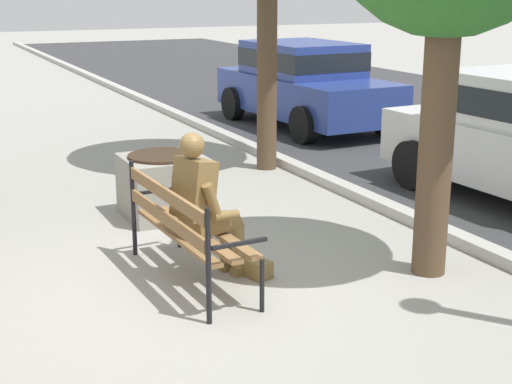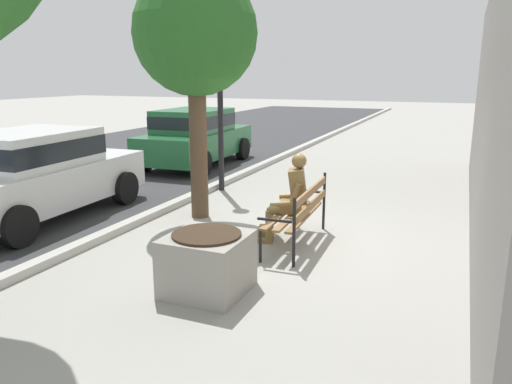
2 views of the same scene
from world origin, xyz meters
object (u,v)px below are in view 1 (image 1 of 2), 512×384
at_px(park_bench, 183,224).
at_px(concrete_planter, 164,185).
at_px(bronze_statue_seated, 209,210).
at_px(parked_car_blue, 304,82).

bearing_deg(park_bench, concrete_planter, 165.95).
relative_size(park_bench, bronze_statue_seated, 1.33).
bearing_deg(bronze_statue_seated, parked_car_blue, 144.59).
height_order(park_bench, concrete_planter, park_bench).
bearing_deg(concrete_planter, bronze_statue_seated, -7.85).
distance_m(park_bench, parked_car_blue, 7.83).
bearing_deg(bronze_statue_seated, concrete_planter, 172.15).
distance_m(concrete_planter, parked_car_blue, 6.01).
height_order(concrete_planter, parked_car_blue, parked_car_blue).
bearing_deg(park_bench, parked_car_blue, 143.04).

